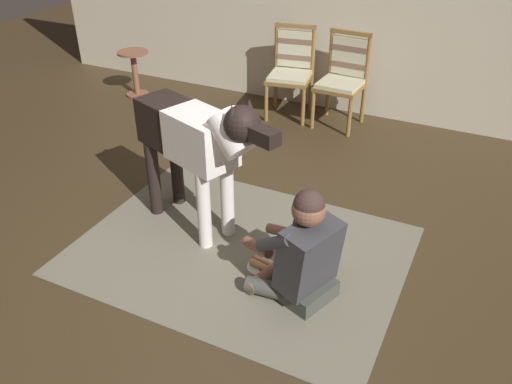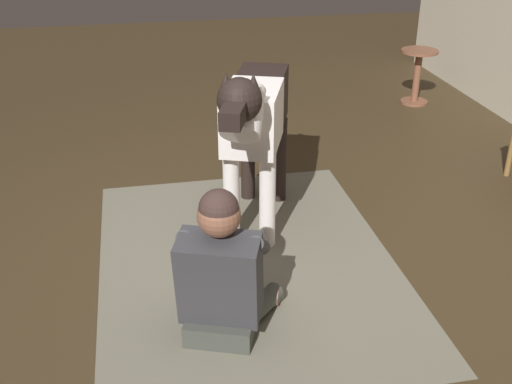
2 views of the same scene
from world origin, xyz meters
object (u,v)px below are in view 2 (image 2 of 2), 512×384
Objects in this scene: large_dog at (254,119)px; person_sitting_on_floor at (222,274)px; hot_dog_on_plate at (236,282)px; round_side_table at (417,72)px.

person_sitting_on_floor is at bearing -19.88° from large_dog.
hot_dog_on_plate is (0.63, -0.23, -0.74)m from large_dog.
round_side_table is at bearing 140.38° from hot_dog_on_plate.
person_sitting_on_floor is at bearing -37.83° from round_side_table.
large_dog is 1.00m from hot_dog_on_plate.
person_sitting_on_floor is 4.03× the size of hot_dog_on_plate.
hot_dog_on_plate is at bearing -19.88° from large_dog.
hot_dog_on_plate is at bearing 160.12° from person_sitting_on_floor.
person_sitting_on_floor is 4.01m from round_side_table.
person_sitting_on_floor is 1.49× the size of round_side_table.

